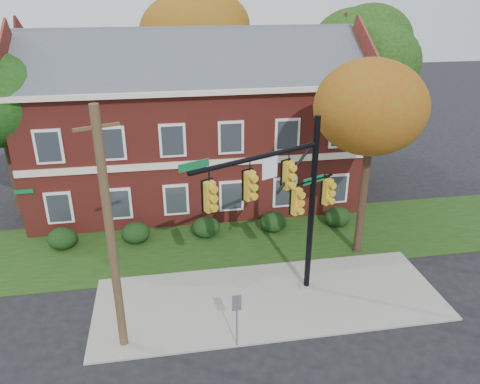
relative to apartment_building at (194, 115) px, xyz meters
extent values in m
plane|color=black|center=(2.00, -11.95, -4.99)|extent=(120.00, 120.00, 0.00)
cube|color=gray|center=(2.00, -10.95, -4.95)|extent=(14.00, 5.00, 0.08)
cube|color=#193811|center=(2.00, -5.95, -4.97)|extent=(30.00, 6.00, 0.04)
cube|color=maroon|center=(0.00, 0.05, -1.49)|extent=(18.00, 8.00, 7.00)
cube|color=beige|center=(0.00, 0.05, 2.13)|extent=(18.80, 8.80, 0.24)
cube|color=beige|center=(0.00, -3.98, -1.49)|extent=(18.00, 0.12, 0.35)
ellipsoid|color=black|center=(-7.00, -5.25, -4.46)|extent=(1.40, 1.26, 1.05)
ellipsoid|color=black|center=(-3.50, -5.25, -4.46)|extent=(1.40, 1.26, 1.05)
ellipsoid|color=black|center=(0.00, -5.25, -4.46)|extent=(1.40, 1.26, 1.05)
ellipsoid|color=black|center=(3.50, -5.25, -4.46)|extent=(1.40, 1.26, 1.05)
ellipsoid|color=black|center=(7.00, -5.25, -4.46)|extent=(1.40, 1.26, 1.05)
cylinder|color=black|center=(7.00, -7.95, -2.11)|extent=(0.36, 0.36, 5.76)
ellipsoid|color=#A8320E|center=(7.00, -7.95, 1.49)|extent=(4.25, 4.25, 3.60)
ellipsoid|color=#A8320E|center=(7.62, -8.33, 2.09)|extent=(3.50, 3.50, 3.00)
cylinder|color=black|center=(-10.00, -0.95, -2.11)|extent=(0.36, 0.36, 5.76)
ellipsoid|color=black|center=(-9.25, -1.40, 2.09)|extent=(4.20, 4.20, 3.60)
cylinder|color=black|center=(11.00, 1.05, -1.47)|extent=(0.36, 0.36, 7.04)
ellipsoid|color=black|center=(11.00, 1.05, 2.93)|extent=(5.95, 5.95, 5.04)
ellipsoid|color=black|center=(11.88, 0.52, 3.53)|extent=(4.90, 4.90, 4.20)
cylinder|color=black|center=(1.00, 8.05, -1.15)|extent=(0.36, 0.36, 7.68)
ellipsoid|color=#BD3C10|center=(1.00, 8.05, 3.65)|extent=(6.46, 6.46, 5.47)
ellipsoid|color=#BD3C10|center=(1.95, 7.48, 4.25)|extent=(5.32, 5.32, 4.56)
cylinder|color=gray|center=(3.71, -10.45, -4.90)|extent=(0.60, 0.60, 0.17)
cylinder|color=black|center=(3.71, -10.45, -1.25)|extent=(0.31, 0.31, 7.48)
cylinder|color=black|center=(1.28, -11.58, 1.43)|extent=(4.92, 2.40, 0.17)
cylinder|color=black|center=(3.71, -10.45, -0.02)|extent=(1.78, 0.89, 0.09)
cube|color=gold|center=(-0.46, -12.38, 0.47)|extent=(0.56, 0.49, 1.24)
cube|color=gold|center=(0.99, -11.71, 0.47)|extent=(0.56, 0.49, 1.24)
cube|color=gold|center=(2.55, -10.99, 0.47)|extent=(0.56, 0.49, 1.24)
cube|color=silver|center=(1.77, -11.35, 0.95)|extent=(0.60, 0.31, 0.80)
cube|color=#0C5F2E|center=(-0.95, -12.61, 1.66)|extent=(0.99, 0.49, 0.26)
cube|color=gold|center=(2.98, -10.79, -0.71)|extent=(0.56, 0.49, 1.24)
cube|color=gold|center=(4.44, -10.12, -0.71)|extent=(0.56, 0.49, 1.24)
cube|color=#0C5F2E|center=(3.71, -10.45, -0.02)|extent=(0.94, 0.46, 0.25)
cylinder|color=#4B3623|center=(-3.70, -12.64, -0.64)|extent=(0.38, 0.38, 8.70)
cube|color=#4B3623|center=(-3.70, -12.64, 3.03)|extent=(1.29, 0.60, 0.10)
cylinder|color=slate|center=(0.25, -13.42, -3.88)|extent=(0.06, 0.06, 2.21)
cube|color=slate|center=(0.25, -13.42, -3.08)|extent=(0.32, 0.04, 0.62)
camera|label=1|loc=(-1.80, -26.21, 6.75)|focal=35.00mm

